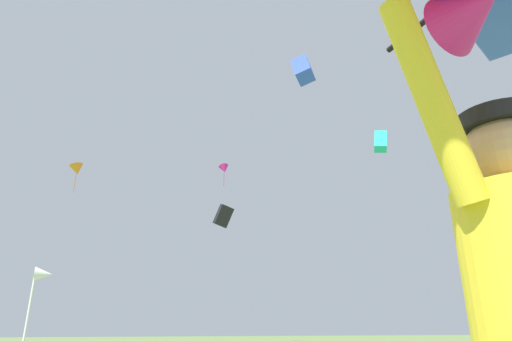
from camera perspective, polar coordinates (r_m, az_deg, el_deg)
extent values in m
sphere|color=tan|center=(1.47, 30.10, 2.05)|extent=(0.23, 0.23, 0.23)
cylinder|color=black|center=(1.50, 29.47, 5.40)|extent=(0.27, 0.27, 0.05)
cylinder|color=yellow|center=(1.32, 22.34, 8.89)|extent=(0.29, 0.13, 0.62)
cone|color=#DB2393|center=(1.72, 26.88, 18.54)|extent=(0.27, 0.23, 0.24)
cone|color=#DB2393|center=(32.02, -4.26, 0.19)|extent=(0.98, 0.98, 0.83)
cylinder|color=#991867|center=(31.75, -4.29, -1.17)|extent=(0.03, 0.03, 1.04)
cone|color=orange|center=(30.38, -22.75, 0.11)|extent=(1.35, 1.22, 0.97)
cylinder|color=#A75C15|center=(30.09, -22.99, -1.60)|extent=(0.04, 0.04, 1.25)
cube|color=#19B2AD|center=(21.23, 16.24, 3.71)|extent=(0.94, 0.89, 1.07)
cube|color=black|center=(17.25, -4.38, -6.06)|extent=(0.75, 0.74, 1.04)
cube|color=blue|center=(13.51, 6.28, 13.12)|extent=(0.71, 0.98, 1.02)
cylinder|color=silver|center=(8.73, -28.30, -17.92)|extent=(0.04, 0.04, 2.04)
cone|color=white|center=(8.75, -26.40, -12.24)|extent=(0.28, 0.24, 0.24)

